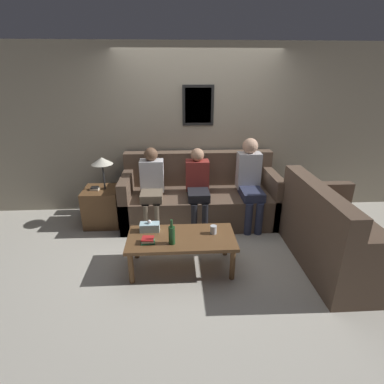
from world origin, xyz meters
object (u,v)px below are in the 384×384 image
wine_bottle (172,235)px  drinking_glass (213,230)px  person_middle (198,185)px  couch_side (337,238)px  person_left (152,185)px  coffee_table (181,241)px  person_right (250,179)px  couch_main (200,199)px

wine_bottle → drinking_glass: wine_bottle is taller
drinking_glass → person_middle: bearing=95.8°
wine_bottle → drinking_glass: 0.52m
couch_side → drinking_glass: size_ratio=16.05×
couch_side → person_left: (-2.24, 1.10, 0.31)m
wine_bottle → person_middle: 1.29m
coffee_table → drinking_glass: (0.38, 0.06, 0.10)m
coffee_table → person_middle: size_ratio=1.07×
coffee_table → drinking_glass: size_ratio=12.39×
drinking_glass → person_middle: (-0.11, 1.04, 0.17)m
wine_bottle → drinking_glass: (0.48, 0.19, -0.06)m
couch_side → person_middle: size_ratio=1.39×
person_left → person_right: person_right is taller
couch_main → person_middle: size_ratio=2.02×
couch_main → coffee_table: bearing=-103.8°
coffee_table → person_right: person_right is taller
couch_side → wine_bottle: bearing=93.7°
drinking_glass → person_left: bearing=127.0°
drinking_glass → person_right: person_right is taller
couch_main → person_right: size_ratio=1.81×
person_right → couch_side: bearing=-54.5°
person_left → person_middle: (0.67, 0.01, -0.01)m
couch_main → person_right: person_right is taller
wine_bottle → person_middle: bearing=73.0°
drinking_glass → person_left: person_left is taller
drinking_glass → person_right: size_ratio=0.08×
drinking_glass → person_right: (0.67, 1.06, 0.24)m
coffee_table → wine_bottle: size_ratio=4.24×
couch_side → person_left: bearing=63.9°
person_left → person_right: 1.44m
wine_bottle → person_right: size_ratio=0.23×
coffee_table → couch_side: bearing=-0.3°
wine_bottle → person_right: (1.15, 1.25, 0.18)m
couch_side → person_left: size_ratio=1.36×
couch_side → drinking_glass: (-1.47, 0.07, 0.13)m
couch_main → drinking_glass: size_ratio=23.30×
couch_main → wine_bottle: size_ratio=7.98×
person_right → wine_bottle: bearing=-132.6°
couch_side → person_right: (-0.80, 1.12, 0.36)m
coffee_table → person_middle: bearing=76.1°
person_left → person_middle: 0.67m
couch_side → wine_bottle: size_ratio=5.49×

